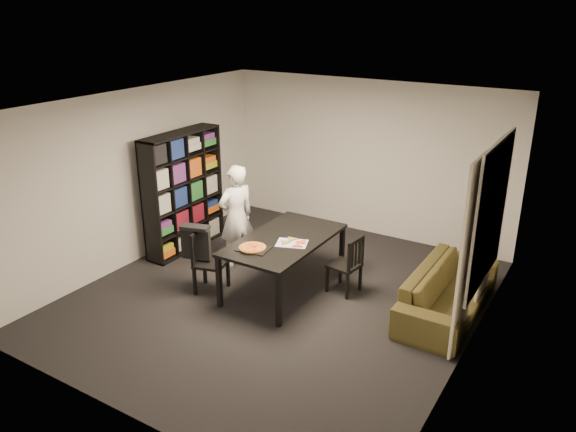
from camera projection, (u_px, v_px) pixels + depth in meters
The scene contains 16 objects.
room at pixel (278, 207), 7.17m from camera, with size 5.01×5.51×2.61m.
window_pane at pixel (491, 214), 6.36m from camera, with size 0.02×1.40×1.60m, color black.
window_frame at pixel (491, 214), 6.36m from camera, with size 0.03×1.52×1.72m, color white.
curtain_left at pixel (468, 257), 6.11m from camera, with size 0.03×0.70×2.25m, color beige.
curtain_right at pixel (490, 226), 6.94m from camera, with size 0.03×0.70×2.25m, color beige.
bookshelf at pixel (184, 192), 8.82m from camera, with size 0.35×1.50×1.90m, color black.
dining_table at pixel (284, 243), 7.60m from camera, with size 1.01×1.83×0.76m.
chair_left at pixel (205, 257), 7.63m from camera, with size 0.51×0.51×0.88m.
chair_right at pixel (349, 262), 7.56m from camera, with size 0.43×0.43×0.82m.
draped_jacket at pixel (196, 241), 7.58m from camera, with size 0.42×0.27×0.48m.
person at pixel (236, 217), 8.25m from camera, with size 0.57×0.38×1.58m, color white.
baking_tray at pixel (254, 249), 7.24m from camera, with size 0.40×0.32×0.01m, color black.
pepperoni_pizza at pixel (252, 248), 7.22m from camera, with size 0.35×0.35×0.03m.
kitchen_towel at pixel (292, 243), 7.40m from camera, with size 0.40×0.30×0.01m, color white.
pizza_slices at pixel (294, 242), 7.41m from camera, with size 0.37×0.31×0.01m, color #CA803F, non-canonical shape.
sofa at pixel (449, 291), 7.16m from camera, with size 2.04×0.80×0.60m, color #44411B.
Camera 1 is at (3.63, -5.68, 3.76)m, focal length 35.00 mm.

